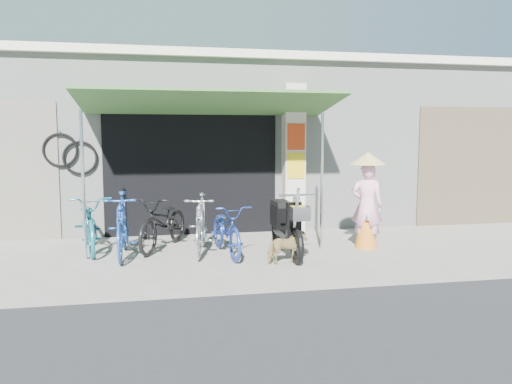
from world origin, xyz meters
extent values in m
plane|color=gray|center=(0.00, 0.00, 0.00)|extent=(80.00, 80.00, 0.00)
cube|color=#A6ACA4|center=(0.00, 5.10, 1.75)|extent=(12.00, 5.00, 3.50)
cube|color=silver|center=(0.00, 5.10, 3.58)|extent=(12.30, 5.30, 0.16)
cube|color=black|center=(-1.20, 2.58, 1.25)|extent=(3.40, 0.06, 2.50)
cube|color=black|center=(-1.20, 2.59, 0.55)|extent=(3.06, 0.04, 1.10)
torus|color=black|center=(-3.30, 2.54, 1.55)|extent=(0.65, 0.05, 0.65)
cylinder|color=silver|center=(-3.30, 2.56, 1.87)|extent=(0.02, 0.02, 0.12)
torus|color=black|center=(-3.65, 2.54, 1.70)|extent=(0.65, 0.05, 0.65)
cylinder|color=silver|center=(-3.65, 2.56, 2.02)|extent=(0.02, 0.02, 0.12)
cube|color=beige|center=(0.85, 2.45, 1.50)|extent=(0.42, 0.42, 3.00)
cube|color=#B6300D|center=(0.85, 2.23, 1.95)|extent=(0.36, 0.02, 0.52)
cube|color=gold|center=(0.85, 2.23, 1.38)|extent=(0.36, 0.02, 0.52)
cube|color=beige|center=(0.85, 2.23, 0.82)|extent=(0.36, 0.02, 0.50)
cube|color=#315B29|center=(-0.90, 1.65, 2.55)|extent=(4.60, 1.88, 0.35)
cylinder|color=silver|center=(-3.00, 0.75, 1.18)|extent=(0.05, 0.05, 2.36)
cylinder|color=silver|center=(0.90, 0.75, 1.18)|extent=(0.05, 0.05, 2.36)
cube|color=brown|center=(5.00, 2.59, 1.30)|extent=(2.60, 0.06, 2.60)
imported|color=#1C6F7E|center=(-3.02, 1.41, 0.49)|extent=(1.01, 1.95, 0.98)
imported|color=#214B9B|center=(-2.44, 0.85, 0.52)|extent=(0.50, 1.75, 1.05)
imported|color=black|center=(-1.77, 1.32, 0.47)|extent=(1.32, 1.89, 0.94)
imported|color=silver|center=(-1.16, 0.86, 0.50)|extent=(0.74, 1.73, 1.01)
imported|color=navy|center=(-0.75, 0.67, 0.43)|extent=(0.78, 1.70, 0.86)
imported|color=#946D4E|center=(0.07, -0.09, 0.25)|extent=(0.66, 0.45, 0.51)
torus|color=black|center=(0.21, -0.16, 0.28)|extent=(0.10, 0.55, 0.55)
torus|color=black|center=(0.22, 1.19, 0.28)|extent=(0.10, 0.55, 0.55)
cube|color=black|center=(0.22, 0.51, 0.35)|extent=(0.23, 0.99, 0.10)
cube|color=black|center=(0.22, 0.88, 0.58)|extent=(0.27, 0.58, 0.35)
cube|color=black|center=(0.22, 0.88, 0.80)|extent=(0.25, 0.58, 0.09)
cube|color=black|center=(0.21, 0.04, 0.65)|extent=(0.23, 0.11, 0.58)
cylinder|color=silver|center=(0.21, -0.13, 1.06)|extent=(0.54, 0.04, 0.03)
cube|color=silver|center=(0.21, -0.32, 0.81)|extent=(0.27, 0.21, 0.21)
imported|color=#E99DBE|center=(1.72, 0.73, 0.75)|extent=(0.65, 0.58, 1.51)
cone|color=#CA6E1C|center=(1.72, 0.73, 0.23)|extent=(0.38, 0.38, 0.46)
cone|color=tan|center=(1.72, 0.73, 1.58)|extent=(0.64, 0.64, 0.22)
camera|label=1|loc=(-1.82, -7.38, 1.92)|focal=35.00mm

